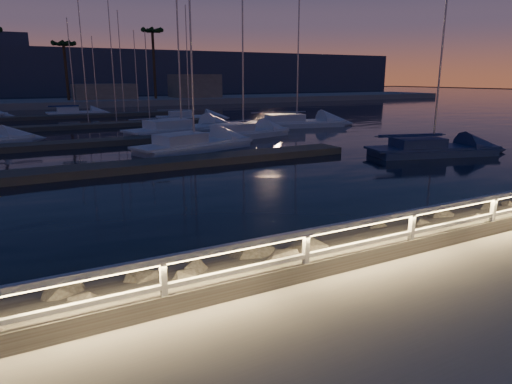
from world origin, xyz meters
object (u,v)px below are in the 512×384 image
sailboat_h (179,129)px  sailboat_l (294,122)px  sailboat_n (74,112)px  sailboat_k (187,117)px  sailboat_d (429,149)px  sailboat_g (241,132)px  guard_rail (378,228)px  sailboat_c (191,144)px

sailboat_h → sailboat_l: sailboat_h is taller
sailboat_h → sailboat_n: (-5.15, 24.13, -0.06)m
sailboat_k → sailboat_l: 13.04m
sailboat_d → sailboat_g: sailboat_g is taller
sailboat_n → sailboat_g: bearing=-71.7°
sailboat_h → sailboat_n: sailboat_h is taller
guard_rail → sailboat_l: 34.21m
guard_rail → sailboat_k: size_ratio=3.68×
sailboat_c → sailboat_d: 14.87m
sailboat_g → sailboat_k: 16.14m
sailboat_c → sailboat_g: 7.10m
guard_rail → sailboat_k: sailboat_k is taller
guard_rail → sailboat_d: bearing=37.9°
sailboat_c → sailboat_k: (7.16, 20.30, -0.05)m
sailboat_h → sailboat_g: bearing=-64.9°
sailboat_h → sailboat_k: sailboat_h is taller
guard_rail → sailboat_n: (0.29, 53.39, -0.97)m
guard_rail → sailboat_c: size_ratio=3.10×
sailboat_c → sailboat_n: sailboat_c is taller
sailboat_g → sailboat_h: bearing=113.7°
sailboat_d → sailboat_n: 44.03m
sailboat_d → sailboat_n: sailboat_d is taller
sailboat_g → sailboat_n: size_ratio=1.21×
sailboat_l → sailboat_n: size_ratio=1.38×
sailboat_k → sailboat_d: bearing=-69.0°
sailboat_c → sailboat_n: 32.97m
sailboat_l → sailboat_h: bearing=-167.1°
sailboat_k → sailboat_n: (-10.14, 12.54, 0.01)m
sailboat_h → sailboat_k: bearing=53.5°
guard_rail → sailboat_k: (10.42, 40.85, -0.98)m
sailboat_d → sailboat_g: bearing=132.9°
sailboat_c → sailboat_l: 16.53m
sailboat_h → sailboat_k: 12.62m
sailboat_l → sailboat_c: bearing=-135.6°
guard_rail → sailboat_h: bearing=79.5°
guard_rail → sailboat_k: bearing=75.7°
sailboat_g → sailboat_l: (8.10, 4.86, 0.02)m
sailboat_c → sailboat_n: bearing=77.7°
sailboat_n → sailboat_d: bearing=-68.5°
sailboat_d → sailboat_l: sailboat_l is taller
sailboat_c → sailboat_h: sailboat_h is taller
sailboat_n → sailboat_l: bearing=-53.4°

